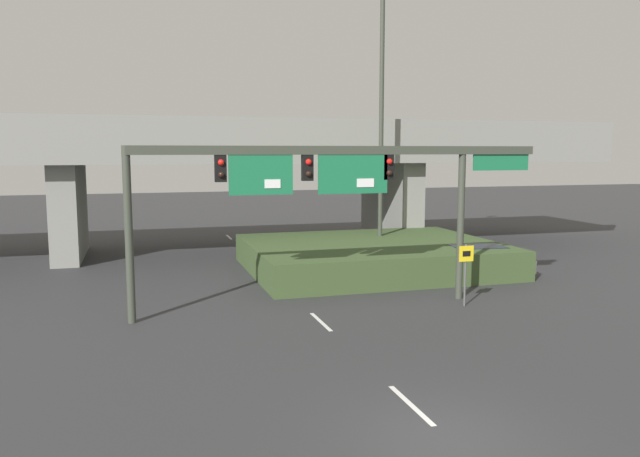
{
  "coord_description": "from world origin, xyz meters",
  "views": [
    {
      "loc": [
        -6.01,
        -11.12,
        5.93
      ],
      "look_at": [
        0.0,
        9.27,
        3.27
      ],
      "focal_mm": 35.0,
      "sensor_mm": 36.0,
      "label": 1
    }
  ],
  "objects_px": {
    "signal_gantry": "(332,177)",
    "highway_light_pole_near": "(382,87)",
    "speed_limit_sign": "(466,266)",
    "parked_sedan_near_right": "(480,262)"
  },
  "relations": [
    {
      "from": "signal_gantry",
      "to": "highway_light_pole_near",
      "type": "distance_m",
      "value": 11.28
    },
    {
      "from": "parked_sedan_near_right",
      "to": "signal_gantry",
      "type": "bearing_deg",
      "value": -147.99
    },
    {
      "from": "signal_gantry",
      "to": "parked_sedan_near_right",
      "type": "distance_m",
      "value": 10.5
    },
    {
      "from": "signal_gantry",
      "to": "highway_light_pole_near",
      "type": "bearing_deg",
      "value": 58.22
    },
    {
      "from": "highway_light_pole_near",
      "to": "speed_limit_sign",
      "type": "bearing_deg",
      "value": -93.0
    },
    {
      "from": "highway_light_pole_near",
      "to": "parked_sedan_near_right",
      "type": "height_order",
      "value": "highway_light_pole_near"
    },
    {
      "from": "signal_gantry",
      "to": "highway_light_pole_near",
      "type": "height_order",
      "value": "highway_light_pole_near"
    },
    {
      "from": "speed_limit_sign",
      "to": "highway_light_pole_near",
      "type": "relative_size",
      "value": 0.14
    },
    {
      "from": "signal_gantry",
      "to": "speed_limit_sign",
      "type": "distance_m",
      "value": 6.13
    },
    {
      "from": "highway_light_pole_near",
      "to": "parked_sedan_near_right",
      "type": "distance_m",
      "value": 10.37
    }
  ]
}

